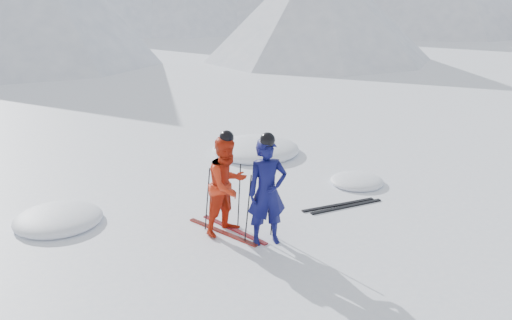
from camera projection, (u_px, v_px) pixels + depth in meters
name	position (u px, v px, depth m)	size (l,w,h in m)	color
ground	(338.00, 206.00, 11.26)	(160.00, 160.00, 0.00)	white
skier_blue	(267.00, 192.00, 9.39)	(0.70, 0.46, 1.92)	#0C0E49
skier_red	(227.00, 185.00, 9.82)	(0.89, 0.70, 1.84)	red
pole_blue_left	(248.00, 209.00, 9.49)	(0.02, 0.02, 1.28)	black
pole_blue_right	(273.00, 202.00, 9.81)	(0.02, 0.02, 1.28)	black
pole_red_left	(207.00, 199.00, 10.00)	(0.02, 0.02, 1.23)	black
pole_red_right	(239.00, 196.00, 10.17)	(0.02, 0.02, 1.23)	black
ski_worn_left	(222.00, 232.00, 10.05)	(0.09, 1.70, 0.03)	black
ski_worn_right	(234.00, 229.00, 10.15)	(0.09, 1.70, 0.03)	black
ski_loose_a	(338.00, 205.00, 11.27)	(0.09, 1.70, 0.03)	black
ski_loose_b	(347.00, 207.00, 11.19)	(0.09, 1.70, 0.03)	black
snow_lumps	(228.00, 169.00, 13.50)	(7.93, 4.94, 0.52)	white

